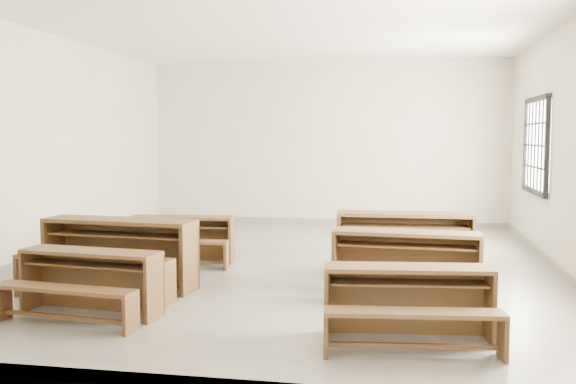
% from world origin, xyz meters
% --- Properties ---
extents(room, '(8.50, 8.50, 3.20)m').
position_xyz_m(room, '(0.09, 0.00, 2.14)').
color(room, gray).
rests_on(room, ground).
extents(desk_set_0, '(1.48, 0.88, 0.63)m').
position_xyz_m(desk_set_0, '(-1.49, -2.67, 0.37)').
color(desk_set_0, brown).
rests_on(desk_set_0, ground).
extents(desk_set_1, '(1.86, 1.09, 0.80)m').
position_xyz_m(desk_set_1, '(-1.68, -1.61, 0.47)').
color(desk_set_1, brown).
rests_on(desk_set_1, ground).
extents(desk_set_2, '(1.49, 0.88, 0.64)m').
position_xyz_m(desk_set_2, '(-1.49, -0.01, 0.37)').
color(desk_set_2, brown).
rests_on(desk_set_2, ground).
extents(desk_set_3, '(1.49, 0.89, 0.64)m').
position_xyz_m(desk_set_3, '(1.56, -2.92, 0.37)').
color(desk_set_3, brown).
rests_on(desk_set_3, ground).
extents(desk_set_4, '(1.63, 0.91, 0.71)m').
position_xyz_m(desk_set_4, '(1.55, -1.39, 0.42)').
color(desk_set_4, brown).
rests_on(desk_set_4, ground).
extents(desk_set_5, '(1.74, 0.94, 0.77)m').
position_xyz_m(desk_set_5, '(1.54, -0.16, 0.45)').
color(desk_set_5, brown).
rests_on(desk_set_5, ground).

